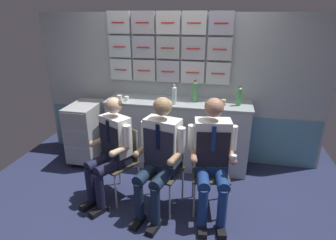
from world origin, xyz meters
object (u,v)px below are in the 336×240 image
(crew_member_left, at_px, (111,147))
(coffee_cup_white, at_px, (163,98))
(folding_chair_center, at_px, (166,162))
(crew_member_right, at_px, (212,153))
(folding_chair_left, at_px, (122,154))
(water_bottle_short, at_px, (195,91))
(crew_member_center, at_px, (159,152))
(folding_chair_right, at_px, (210,163))
(service_trolley, at_px, (86,131))

(crew_member_left, height_order, coffee_cup_white, crew_member_left)
(folding_chair_center, distance_m, crew_member_right, 0.57)
(folding_chair_left, distance_m, crew_member_right, 1.11)
(folding_chair_center, xyz_separation_m, water_bottle_short, (0.20, 0.97, 0.59))
(coffee_cup_white, bearing_deg, water_bottle_short, 8.10)
(crew_member_left, distance_m, crew_member_center, 0.60)
(folding_chair_left, distance_m, folding_chair_center, 0.56)
(folding_chair_left, relative_size, folding_chair_center, 1.00)
(crew_member_center, distance_m, folding_chair_right, 0.62)
(crew_member_right, relative_size, water_bottle_short, 4.39)
(folding_chair_left, bearing_deg, crew_member_left, -118.87)
(service_trolley, relative_size, coffee_cup_white, 11.42)
(folding_chair_right, bearing_deg, coffee_cup_white, 131.40)
(crew_member_left, relative_size, crew_member_center, 0.95)
(water_bottle_short, bearing_deg, crew_member_center, -102.10)
(service_trolley, xyz_separation_m, crew_member_center, (1.35, -0.93, 0.27))
(folding_chair_center, height_order, water_bottle_short, water_bottle_short)
(folding_chair_center, xyz_separation_m, crew_member_center, (-0.04, -0.15, 0.21))
(water_bottle_short, bearing_deg, folding_chair_center, -101.85)
(folding_chair_left, distance_m, coffee_cup_white, 1.02)
(service_trolley, bearing_deg, crew_member_left, -48.01)
(service_trolley, height_order, crew_member_center, crew_member_center)
(service_trolley, distance_m, crew_member_left, 1.16)
(crew_member_center, distance_m, coffee_cup_white, 1.11)
(folding_chair_left, height_order, folding_chair_right, same)
(folding_chair_center, height_order, coffee_cup_white, coffee_cup_white)
(folding_chair_right, relative_size, water_bottle_short, 2.86)
(folding_chair_right, distance_m, crew_member_right, 0.26)
(folding_chair_center, relative_size, crew_member_right, 0.65)
(service_trolley, xyz_separation_m, crew_member_right, (1.91, -0.85, 0.27))
(water_bottle_short, relative_size, coffee_cup_white, 3.87)
(folding_chair_right, bearing_deg, folding_chair_left, -179.87)
(folding_chair_left, distance_m, crew_member_left, 0.23)
(folding_chair_center, xyz_separation_m, coffee_cup_white, (-0.23, 0.91, 0.49))
(crew_member_center, xyz_separation_m, coffee_cup_white, (-0.20, 1.06, 0.28))
(water_bottle_short, bearing_deg, service_trolley, -173.03)
(crew_member_right, bearing_deg, crew_member_center, -172.56)
(crew_member_right, bearing_deg, folding_chair_left, 171.89)
(folding_chair_right, relative_size, coffee_cup_white, 11.07)
(service_trolley, relative_size, folding_chair_right, 1.03)
(crew_member_center, bearing_deg, crew_member_left, 171.95)
(crew_member_left, distance_m, folding_chair_right, 1.15)
(coffee_cup_white, bearing_deg, folding_chair_center, -75.52)
(crew_member_left, relative_size, crew_member_right, 0.95)
(folding_chair_left, xyz_separation_m, folding_chair_center, (0.56, -0.07, 0.00))
(crew_member_left, height_order, crew_member_center, crew_member_center)
(water_bottle_short, bearing_deg, coffee_cup_white, -171.90)
(folding_chair_right, bearing_deg, crew_member_right, -81.16)
(folding_chair_right, bearing_deg, service_trolley, 159.74)
(folding_chair_right, distance_m, water_bottle_short, 1.11)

